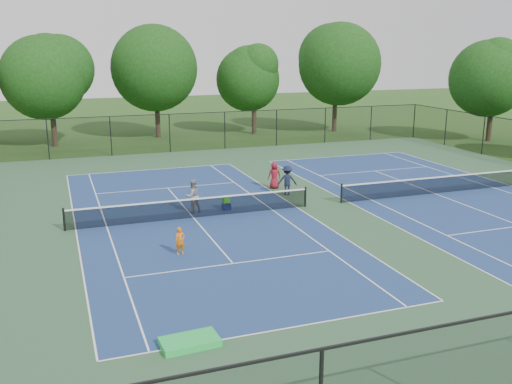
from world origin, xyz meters
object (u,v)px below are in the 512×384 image
object	(u,v)px
tree_back_d	(336,60)
ball_hopper	(226,200)
tree_back_b	(155,64)
instructor	(193,196)
tree_back_a	(49,73)
ball_crate	(226,207)
tree_side_e	(495,74)
bystander_b	(287,180)
bystander_c	(274,175)
child_player	(180,241)
tree_back_c	(254,75)

from	to	relation	value
tree_back_d	ball_hopper	distance (m)	30.03
tree_back_b	instructor	world-z (taller)	tree_back_b
tree_back_a	ball_hopper	bearing A→B (deg)	-71.09
instructor	tree_back_a	bearing A→B (deg)	-89.08
ball_crate	ball_hopper	size ratio (longest dim) A/B	0.99
tree_side_e	bystander_b	distance (m)	27.02
tree_back_a	tree_side_e	world-z (taller)	tree_back_a
tree_back_a	instructor	world-z (taller)	tree_back_a
bystander_c	ball_crate	size ratio (longest dim) A/B	3.92
child_player	ball_hopper	world-z (taller)	child_player
tree_back_a	tree_back_b	bearing A→B (deg)	12.53
tree_side_e	child_player	bearing A→B (deg)	-149.44
tree_side_e	ball_hopper	xyz separation A→B (m)	(-28.07, -13.15, -5.28)
bystander_b	bystander_c	world-z (taller)	bystander_b
tree_back_c	ball_crate	distance (m)	26.70
tree_back_d	child_player	world-z (taller)	tree_back_d
ball_hopper	tree_back_a	bearing A→B (deg)	108.91
bystander_c	ball_hopper	xyz separation A→B (m)	(-3.96, -3.38, -0.26)
bystander_b	tree_back_b	bearing A→B (deg)	-62.59
tree_back_c	tree_back_d	distance (m)	8.17
tree_back_b	bystander_c	bearing A→B (deg)	-82.43
tree_back_a	tree_side_e	size ratio (longest dim) A/B	1.03
tree_back_b	tree_back_c	bearing A→B (deg)	-6.34
ball_crate	tree_back_a	bearing A→B (deg)	108.91
bystander_b	ball_hopper	size ratio (longest dim) A/B	4.11
child_player	ball_crate	bearing A→B (deg)	48.42
tree_back_d	tree_back_a	bearing A→B (deg)	-180.00
bystander_c	ball_hopper	distance (m)	5.22
tree_back_a	bystander_c	size ratio (longest dim) A/B	5.82
child_player	ball_crate	size ratio (longest dim) A/B	2.83
tree_back_c	child_player	size ratio (longest dim) A/B	7.41
instructor	ball_crate	world-z (taller)	instructor
ball_hopper	bystander_b	bearing A→B (deg)	23.09
tree_back_b	bystander_b	size ratio (longest dim) A/B	5.99
tree_side_e	ball_crate	size ratio (longest dim) A/B	22.12
tree_back_a	instructor	size ratio (longest dim) A/B	5.35
child_player	bystander_b	bearing A→B (deg)	34.89
tree_back_b	ball_crate	bearing A→B (deg)	-92.43
tree_back_a	bystander_b	size ratio (longest dim) A/B	5.47
tree_back_a	child_player	world-z (taller)	tree_back_a
tree_back_c	ball_hopper	size ratio (longest dim) A/B	20.61
tree_side_e	instructor	size ratio (longest dim) A/B	5.18
tree_back_a	instructor	xyz separation A→B (m)	(6.21, -23.07, -5.18)
tree_back_d	bystander_c	bearing A→B (deg)	-125.52
tree_back_b	tree_back_c	size ratio (longest dim) A/B	1.19
tree_back_d	bystander_b	bearing A→B (deg)	-123.16
tree_back_d	bystander_b	world-z (taller)	tree_back_d
tree_side_e	ball_hopper	distance (m)	31.44
tree_back_a	tree_back_d	xyz separation A→B (m)	(26.00, 0.00, 0.79)
tree_back_a	ball_crate	distance (m)	25.16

